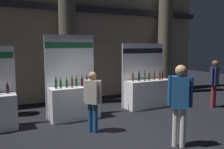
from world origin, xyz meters
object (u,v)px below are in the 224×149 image
(visitor_2, at_px, (180,99))
(visitor_4, at_px, (93,97))
(exhibitor_booth_1, at_px, (74,99))
(exhibitor_booth_2, at_px, (147,91))
(visitor_3, at_px, (214,80))

(visitor_2, bearing_deg, visitor_4, -6.73)
(exhibitor_booth_1, distance_m, visitor_4, 1.42)
(exhibitor_booth_2, xyz_separation_m, visitor_2, (-1.50, -3.23, 0.50))
(visitor_2, bearing_deg, exhibitor_booth_2, -68.73)
(exhibitor_booth_2, xyz_separation_m, visitor_3, (2.11, -1.17, 0.41))
(visitor_3, height_order, visitor_4, visitor_3)
(visitor_3, xyz_separation_m, visitor_4, (-4.93, -0.31, -0.08))
(exhibitor_booth_1, bearing_deg, visitor_2, -66.65)
(exhibitor_booth_1, xyz_separation_m, visitor_3, (4.96, -1.08, 0.38))
(visitor_4, bearing_deg, exhibitor_booth_1, -35.75)
(exhibitor_booth_1, height_order, visitor_4, exhibitor_booth_1)
(exhibitor_booth_2, bearing_deg, visitor_2, -114.87)
(visitor_3, bearing_deg, exhibitor_booth_1, 150.38)
(exhibitor_booth_2, bearing_deg, visitor_3, -29.06)
(visitor_3, distance_m, visitor_4, 4.94)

